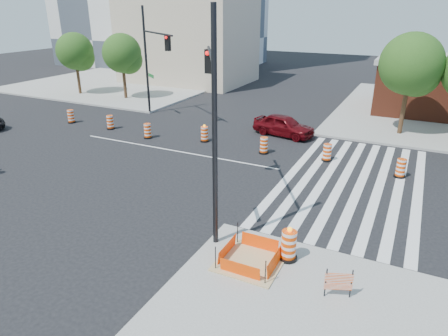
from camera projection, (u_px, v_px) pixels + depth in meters
The scene contains 21 objects.
ground at pixel (174, 151), 25.26m from camera, with size 120.00×120.00×0.00m, color black.
sidewalk_nw at pixel (129, 82), 47.55m from camera, with size 22.00×22.00×0.15m, color gray.
crosswalk_east at pixel (352, 182), 20.76m from camera, with size 6.75×13.50×0.01m.
lane_centerline at pixel (174, 151), 25.25m from camera, with size 14.00×0.12×0.01m, color silver.
excavation_pit at pixel (250, 260), 14.01m from camera, with size 2.20×2.20×0.90m.
beige_midrise at pixel (188, 38), 46.55m from camera, with size 14.00×10.00×10.00m, color #BCA88F.
red_coupe at pixel (284, 125), 27.94m from camera, with size 1.75×4.35×1.48m, color #4F060B.
signal_pole_se at pixel (212, 101), 15.00m from camera, with size 3.33×5.63×8.48m.
signal_pole_nw at pixel (152, 53), 30.71m from camera, with size 5.22×3.87×8.41m.
pit_drum at pixel (289, 246), 14.00m from camera, with size 0.66×0.66×1.31m.
barricade at pixel (339, 282), 12.17m from camera, with size 0.81×0.36×1.01m.
tree_north_a at pixel (76, 53), 39.58m from camera, with size 3.61×3.61×6.14m.
tree_north_b at pixel (123, 56), 37.57m from camera, with size 3.64×3.64×6.19m.
tree_north_c at pixel (411, 68), 26.55m from camera, with size 4.12×4.12×7.00m.
median_drum_0 at pixel (71, 117), 31.10m from camera, with size 0.60×0.60×1.02m.
median_drum_1 at pixel (110, 123), 29.52m from camera, with size 0.60×0.60×1.02m.
median_drum_2 at pixel (148, 131), 27.49m from camera, with size 0.60×0.60×1.02m.
median_drum_3 at pixel (204, 135), 26.79m from camera, with size 0.60×0.60×1.18m.
median_drum_4 at pixel (264, 146), 24.64m from camera, with size 0.60×0.60×1.02m.
median_drum_5 at pixel (327, 153), 23.46m from camera, with size 0.60×0.60×1.02m.
median_drum_6 at pixel (401, 169), 21.19m from camera, with size 0.60×0.60×1.02m.
Camera 1 is at (13.38, -19.94, 8.52)m, focal length 32.00 mm.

